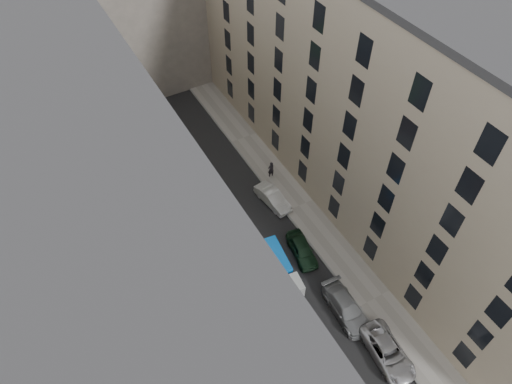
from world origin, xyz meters
TOP-DOWN VIEW (x-y plane):
  - ground at (0.00, 0.00)m, footprint 120.00×120.00m
  - road_surface at (0.00, 0.00)m, footprint 8.00×44.00m
  - sidewalk_left at (-5.50, 0.00)m, footprint 3.00×44.00m
  - sidewalk_right at (5.50, 0.00)m, footprint 3.00×44.00m
  - building_left at (-11.00, 0.00)m, footprint 8.00×44.00m
  - building_right at (11.00, 0.00)m, footprint 8.00×44.00m
  - building_endcap at (0.00, 28.00)m, footprint 18.00×12.00m
  - tarp_truck at (-0.41, -5.69)m, footprint 2.69×5.51m
  - car_left_1 at (-3.60, -13.40)m, footprint 1.95×4.67m
  - car_left_2 at (-2.80, -7.80)m, footprint 2.59×5.47m
  - car_left_3 at (-3.28, -2.20)m, footprint 2.23×5.15m
  - car_left_4 at (-2.80, 3.40)m, footprint 1.91×3.90m
  - car_left_5 at (-2.80, 10.20)m, footprint 1.80×4.57m
  - car_left_6 at (-2.80, 16.60)m, footprint 2.87×5.24m
  - car_right_0 at (3.33, -15.00)m, footprint 2.74×5.08m
  - car_right_1 at (2.80, -10.80)m, footprint 2.29×4.99m
  - car_right_2 at (2.81, -4.60)m, footprint 2.28×4.27m
  - car_right_3 at (3.60, 1.60)m, footprint 2.00×4.31m
  - tree_mid at (-6.30, 4.89)m, footprint 4.88×4.53m
  - tree_far at (-5.43, 15.73)m, footprint 4.75×4.39m
  - lamp_post at (-5.62, -5.99)m, footprint 0.36×0.36m
  - pedestrian at (5.15, 4.62)m, footprint 0.67×0.45m

SIDE VIEW (x-z plane):
  - ground at x=0.00m, z-range 0.00..0.00m
  - road_surface at x=0.00m, z-range 0.00..0.02m
  - sidewalk_left at x=-5.50m, z-range 0.00..0.15m
  - sidewalk_right at x=5.50m, z-range 0.00..0.15m
  - car_left_4 at x=-2.80m, z-range 0.00..1.28m
  - car_right_0 at x=3.33m, z-range 0.00..1.35m
  - car_right_3 at x=3.60m, z-range 0.00..1.37m
  - car_right_2 at x=2.81m, z-range 0.00..1.38m
  - car_left_6 at x=-2.80m, z-range 0.00..1.39m
  - car_right_1 at x=2.80m, z-range 0.00..1.42m
  - car_left_3 at x=-3.28m, z-range 0.00..1.47m
  - car_left_5 at x=-2.80m, z-range 0.00..1.48m
  - car_left_1 at x=-3.60m, z-range 0.00..1.50m
  - car_left_2 at x=-2.80m, z-range 0.00..1.51m
  - pedestrian at x=5.15m, z-range 0.15..1.96m
  - tarp_truck at x=-0.41m, z-range 0.12..2.56m
  - lamp_post at x=-5.62m, z-range 0.91..7.86m
  - tree_mid at x=-6.30m, z-range 1.36..8.85m
  - tree_far at x=-5.43m, z-range 1.51..9.31m
  - building_endcap at x=0.00m, z-range 0.00..18.00m
  - building_left at x=-11.00m, z-range 0.00..20.00m
  - building_right at x=11.00m, z-range 0.00..20.00m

